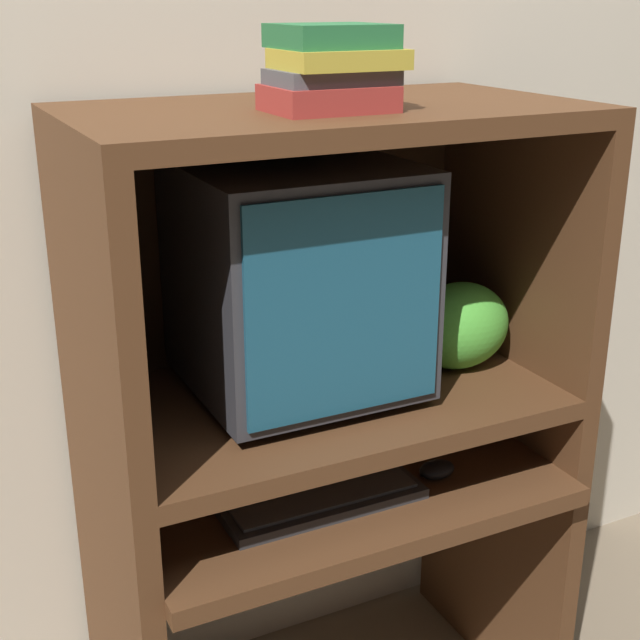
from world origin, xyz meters
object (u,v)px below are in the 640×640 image
(book_stack, at_px, (332,68))
(keyboard, at_px, (319,496))
(crt_monitor, at_px, (297,278))
(snack_bag, at_px, (459,326))
(mouse, at_px, (437,469))

(book_stack, bearing_deg, keyboard, -139.22)
(crt_monitor, bearing_deg, keyboard, -99.19)
(crt_monitor, xyz_separation_m, book_stack, (0.02, -0.11, 0.38))
(crt_monitor, relative_size, snack_bag, 2.02)
(snack_bag, xyz_separation_m, book_stack, (-0.33, -0.07, 0.52))
(crt_monitor, height_order, snack_bag, crt_monitor)
(crt_monitor, distance_m, snack_bag, 0.37)
(keyboard, height_order, snack_bag, snack_bag)
(keyboard, relative_size, book_stack, 1.81)
(keyboard, bearing_deg, mouse, -4.53)
(snack_bag, relative_size, book_stack, 1.03)
(snack_bag, bearing_deg, book_stack, -168.43)
(keyboard, distance_m, book_stack, 0.77)
(keyboard, relative_size, mouse, 5.10)
(snack_bag, bearing_deg, mouse, -134.69)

